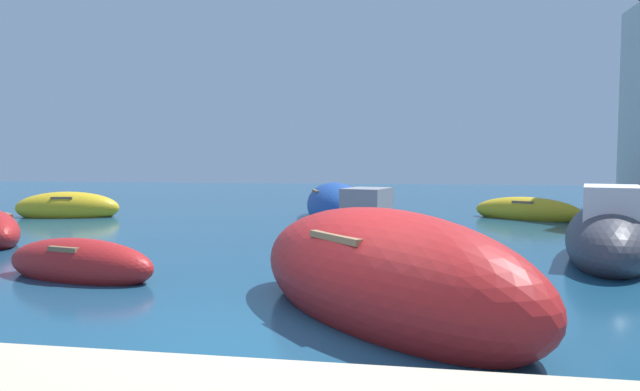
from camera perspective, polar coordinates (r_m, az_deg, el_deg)
ground at (r=6.52m, az=-3.28°, el=-14.36°), size 80.00×80.00×0.00m
moored_boat_1 at (r=21.52m, az=-24.42°, el=-1.16°), size 3.77×1.99×1.15m
moored_boat_2 at (r=10.39m, az=-23.37°, el=-6.43°), size 3.14×1.60×0.88m
moored_boat_3 at (r=12.63m, az=27.53°, el=-3.75°), size 2.99×5.23×1.85m
moored_boat_4 at (r=18.61m, az=1.59°, el=-1.14°), size 3.36×5.78×1.61m
moored_boat_6 at (r=7.30m, az=6.49°, el=-8.36°), size 4.85×5.14×1.80m
moored_boat_7 at (r=12.88m, az=5.13°, el=-3.50°), size 2.00×3.30×1.62m
moored_boat_8 at (r=20.15m, az=20.36°, el=-1.50°), size 3.61×2.66×0.97m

